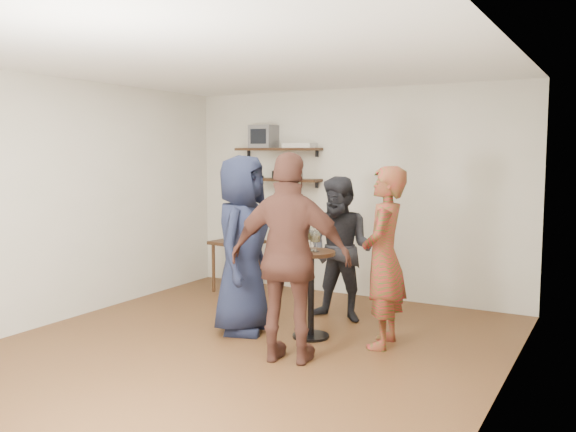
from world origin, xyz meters
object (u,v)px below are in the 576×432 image
(crt_monitor, at_px, (264,137))
(drinks_table, at_px, (311,282))
(radio, at_px, (281,175))
(person_dark, at_px, (341,249))
(dvd_deck, at_px, (300,145))
(person_plaid, at_px, (384,257))
(person_navy, at_px, (242,245))
(side_table, at_px, (237,249))
(person_brown, at_px, (290,258))

(crt_monitor, xyz_separation_m, drinks_table, (1.59, -1.75, -1.47))
(radio, xyz_separation_m, person_dark, (1.33, -1.04, -0.74))
(dvd_deck, bearing_deg, person_plaid, -43.25)
(radio, distance_m, drinks_table, 2.40)
(drinks_table, relative_size, person_navy, 0.48)
(radio, height_order, drinks_table, radio)
(side_table, height_order, drinks_table, drinks_table)
(dvd_deck, xyz_separation_m, side_table, (-0.72, -0.39, -1.35))
(crt_monitor, height_order, person_brown, crt_monitor)
(dvd_deck, height_order, person_navy, dvd_deck)
(crt_monitor, relative_size, drinks_table, 0.37)
(person_dark, bearing_deg, side_table, 160.07)
(person_plaid, distance_m, person_navy, 1.43)
(crt_monitor, bearing_deg, person_brown, -54.61)
(dvd_deck, relative_size, drinks_table, 0.47)
(person_plaid, height_order, person_dark, person_plaid)
(dvd_deck, distance_m, person_dark, 1.85)
(drinks_table, distance_m, person_dark, 0.75)
(person_plaid, distance_m, person_dark, 0.94)
(drinks_table, height_order, person_brown, person_brown)
(radio, xyz_separation_m, side_table, (-0.44, -0.39, -0.97))
(radio, relative_size, person_plaid, 0.13)
(crt_monitor, distance_m, person_plaid, 3.06)
(crt_monitor, distance_m, person_navy, 2.39)
(person_dark, relative_size, person_brown, 0.86)
(radio, relative_size, person_navy, 0.12)
(person_dark, height_order, person_brown, person_brown)
(crt_monitor, height_order, person_plaid, crt_monitor)
(dvd_deck, bearing_deg, person_brown, -63.81)
(radio, bearing_deg, dvd_deck, 0.00)
(drinks_table, bearing_deg, person_plaid, 7.80)
(drinks_table, bearing_deg, person_navy, -167.08)
(crt_monitor, height_order, dvd_deck, crt_monitor)
(person_dark, bearing_deg, person_plaid, -41.06)
(dvd_deck, relative_size, person_dark, 0.26)
(side_table, distance_m, drinks_table, 2.24)
(dvd_deck, height_order, side_table, dvd_deck)
(side_table, bearing_deg, dvd_deck, 28.42)
(crt_monitor, distance_m, person_dark, 2.27)
(dvd_deck, relative_size, side_table, 0.60)
(radio, height_order, person_navy, person_navy)
(drinks_table, xyz_separation_m, person_navy, (-0.70, -0.16, 0.34))
(drinks_table, bearing_deg, person_dark, 89.92)
(person_plaid, bearing_deg, drinks_table, -90.00)
(side_table, distance_m, person_plaid, 2.80)
(drinks_table, xyz_separation_m, person_dark, (0.00, 0.71, 0.23))
(side_table, relative_size, drinks_table, 0.77)
(crt_monitor, bearing_deg, person_plaid, -35.80)
(dvd_deck, distance_m, person_brown, 2.90)
(person_plaid, relative_size, person_dark, 1.08)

